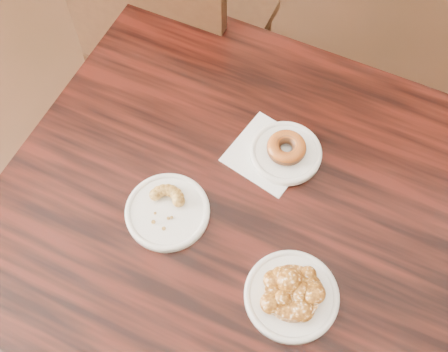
# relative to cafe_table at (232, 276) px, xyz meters

# --- Properties ---
(room_walls) EXTENTS (5.02, 5.02, 2.80)m
(room_walls) POSITION_rel_cafe_table_xyz_m (0.10, -0.21, 1.02)
(room_walls) COLOR #C3A88D
(room_walls) RESTS_ON floor
(cafe_table) EXTENTS (1.21, 1.21, 0.75)m
(cafe_table) POSITION_rel_cafe_table_xyz_m (0.00, 0.00, 0.00)
(cafe_table) COLOR black
(cafe_table) RESTS_ON floor
(chair_far) EXTENTS (0.62, 0.62, 0.90)m
(chair_far) POSITION_rel_cafe_table_xyz_m (-0.23, 0.74, 0.08)
(chair_far) COLOR black
(chair_far) RESTS_ON floor
(napkin) EXTENTS (0.21, 0.21, 0.00)m
(napkin) POSITION_rel_cafe_table_xyz_m (0.06, 0.15, 0.38)
(napkin) COLOR white
(napkin) RESTS_ON cafe_table
(plate_donut) EXTENTS (0.15, 0.15, 0.01)m
(plate_donut) POSITION_rel_cafe_table_xyz_m (0.09, 0.15, 0.38)
(plate_donut) COLOR white
(plate_donut) RESTS_ON napkin
(plate_cruller) EXTENTS (0.17, 0.17, 0.01)m
(plate_cruller) POSITION_rel_cafe_table_xyz_m (-0.13, -0.01, 0.38)
(plate_cruller) COLOR white
(plate_cruller) RESTS_ON cafe_table
(plate_fritter) EXTENTS (0.17, 0.17, 0.01)m
(plate_fritter) POSITION_rel_cafe_table_xyz_m (0.12, -0.15, 0.38)
(plate_fritter) COLOR white
(plate_fritter) RESTS_ON cafe_table
(glazed_donut) EXTENTS (0.08, 0.08, 0.03)m
(glazed_donut) POSITION_rel_cafe_table_xyz_m (0.09, 0.15, 0.41)
(glazed_donut) COLOR brown
(glazed_donut) RESTS_ON plate_donut
(apple_fritter) EXTENTS (0.14, 0.14, 0.03)m
(apple_fritter) POSITION_rel_cafe_table_xyz_m (0.12, -0.15, 0.40)
(apple_fritter) COLOR #4A2408
(apple_fritter) RESTS_ON plate_fritter
(cruller_fragment) EXTENTS (0.09, 0.09, 0.02)m
(cruller_fragment) POSITION_rel_cafe_table_xyz_m (-0.13, -0.01, 0.40)
(cruller_fragment) COLOR brown
(cruller_fragment) RESTS_ON plate_cruller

